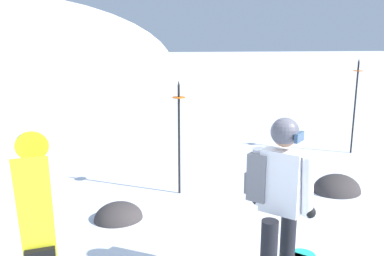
{
  "coord_description": "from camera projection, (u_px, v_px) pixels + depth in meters",
  "views": [
    {
      "loc": [
        -2.13,
        -2.45,
        2.32
      ],
      "look_at": [
        -0.12,
        3.34,
        1.0
      ],
      "focal_mm": 35.57,
      "sensor_mm": 36.0,
      "label": 1
    }
  ],
  "objects": [
    {
      "name": "snowboarder_main",
      "position": [
        278.0,
        203.0,
        3.48
      ],
      "size": [
        1.53,
        1.21,
        1.71
      ],
      "color": "#23B7A3",
      "rests_on": "ground"
    },
    {
      "name": "spare_snowboard",
      "position": [
        37.0,
        224.0,
        3.29
      ],
      "size": [
        0.28,
        0.44,
        1.61
      ],
      "color": "yellow",
      "rests_on": "ground"
    },
    {
      "name": "piste_marker_near",
      "position": [
        355.0,
        100.0,
        8.22
      ],
      "size": [
        0.2,
        0.2,
        2.07
      ],
      "color": "black",
      "rests_on": "ground"
    },
    {
      "name": "piste_marker_far",
      "position": [
        179.0,
        130.0,
        5.92
      ],
      "size": [
        0.2,
        0.2,
        1.81
      ],
      "color": "black",
      "rests_on": "ground"
    },
    {
      "name": "rock_dark",
      "position": [
        119.0,
        219.0,
        5.22
      ],
      "size": [
        0.66,
        0.57,
        0.47
      ],
      "color": "#383333",
      "rests_on": "ground"
    },
    {
      "name": "rock_mid",
      "position": [
        336.0,
        191.0,
        6.22
      ],
      "size": [
        0.8,
        0.68,
        0.56
      ],
      "color": "#383333",
      "rests_on": "ground"
    }
  ]
}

